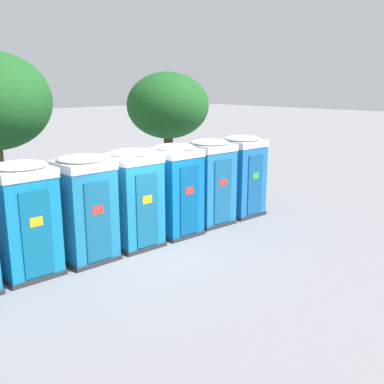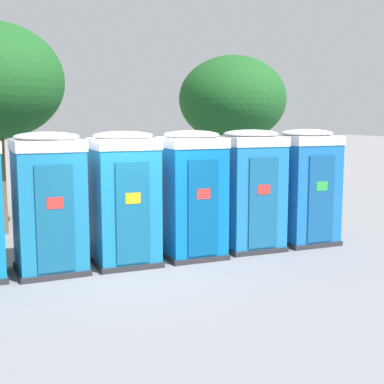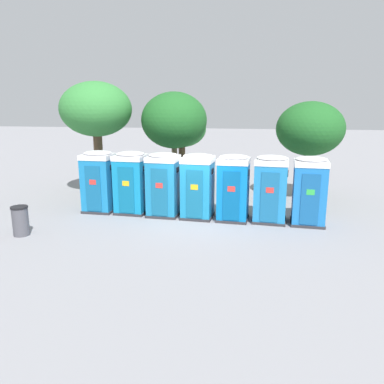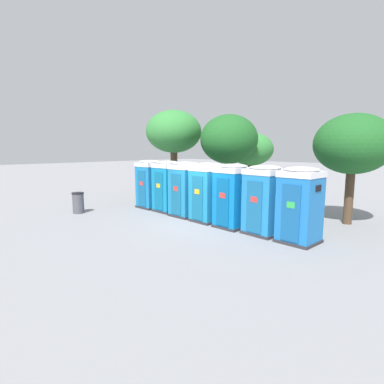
# 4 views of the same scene
# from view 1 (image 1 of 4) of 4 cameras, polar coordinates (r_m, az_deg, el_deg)

# --- Properties ---
(ground_plane) EXTENTS (120.00, 120.00, 0.00)m
(ground_plane) POSITION_cam_1_polar(r_m,az_deg,el_deg) (11.70, -6.45, -7.07)
(ground_plane) COLOR gray
(portapotty_1) EXTENTS (1.27, 1.24, 2.54)m
(portapotty_1) POSITION_cam_1_polar(r_m,az_deg,el_deg) (10.34, -20.47, -3.19)
(portapotty_1) COLOR #2D2D33
(portapotty_1) RESTS_ON ground
(portapotty_2) EXTENTS (1.26, 1.23, 2.54)m
(portapotty_2) POSITION_cam_1_polar(r_m,az_deg,el_deg) (10.82, -13.47, -1.95)
(portapotty_2) COLOR #2D2D33
(portapotty_2) RESTS_ON ground
(portapotty_3) EXTENTS (1.27, 1.27, 2.54)m
(portapotty_3) POSITION_cam_1_polar(r_m,az_deg,el_deg) (11.52, -7.42, -0.72)
(portapotty_3) COLOR #2D2D33
(portapotty_3) RESTS_ON ground
(portapotty_4) EXTENTS (1.25, 1.27, 2.54)m
(portapotty_4) POSITION_cam_1_polar(r_m,az_deg,el_deg) (12.34, -2.10, 0.36)
(portapotty_4) COLOR #2D2D33
(portapotty_4) RESTS_ON ground
(portapotty_5) EXTENTS (1.33, 1.29, 2.54)m
(portapotty_5) POSITION_cam_1_polar(r_m,az_deg,el_deg) (13.32, 2.22, 1.36)
(portapotty_5) COLOR #2D2D33
(portapotty_5) RESTS_ON ground
(portapotty_6) EXTENTS (1.28, 1.27, 2.54)m
(portapotty_6) POSITION_cam_1_polar(r_m,az_deg,el_deg) (14.30, 6.28, 2.15)
(portapotty_6) COLOR #2D2D33
(portapotty_6) RESTS_ON ground
(street_tree_1) EXTENTS (3.04, 3.04, 4.53)m
(street_tree_1) POSITION_cam_1_polar(r_m,az_deg,el_deg) (16.97, -3.08, 10.83)
(street_tree_1) COLOR #4C3826
(street_tree_1) RESTS_ON ground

